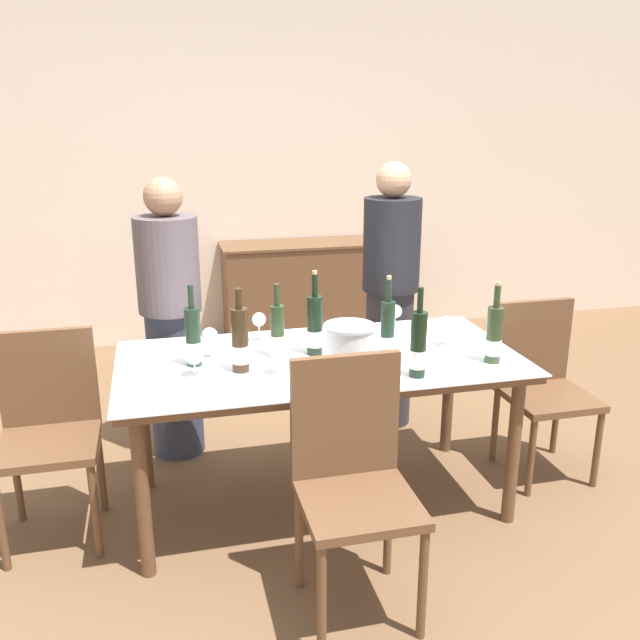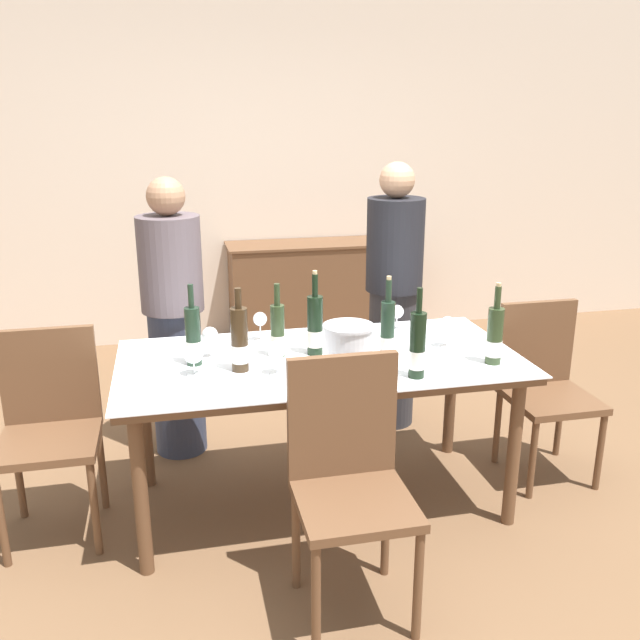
# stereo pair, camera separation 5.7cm
# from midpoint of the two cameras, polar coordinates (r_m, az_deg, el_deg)

# --- Properties ---
(ground_plane) EXTENTS (12.00, 12.00, 0.00)m
(ground_plane) POSITION_cam_midpoint_polar(r_m,az_deg,el_deg) (3.43, -0.50, -15.07)
(ground_plane) COLOR brown
(back_wall) EXTENTS (8.00, 0.10, 2.80)m
(back_wall) POSITION_cam_midpoint_polar(r_m,az_deg,el_deg) (5.60, -7.08, 12.58)
(back_wall) COLOR beige
(back_wall) RESTS_ON ground_plane
(sideboard_cabinet) EXTENTS (1.55, 0.46, 0.83)m
(sideboard_cabinet) POSITION_cam_midpoint_polar(r_m,az_deg,el_deg) (5.58, -0.59, 2.41)
(sideboard_cabinet) COLOR brown
(sideboard_cabinet) RESTS_ON ground_plane
(dining_table) EXTENTS (1.82, 0.90, 0.75)m
(dining_table) POSITION_cam_midpoint_polar(r_m,az_deg,el_deg) (3.13, -0.53, -4.41)
(dining_table) COLOR brown
(dining_table) RESTS_ON ground_plane
(ice_bucket) EXTENTS (0.22, 0.22, 0.22)m
(ice_bucket) POSITION_cam_midpoint_polar(r_m,az_deg,el_deg) (2.89, 1.90, -2.34)
(ice_bucket) COLOR silver
(ice_bucket) RESTS_ON dining_table
(wine_bottle_0) EXTENTS (0.07, 0.07, 0.37)m
(wine_bottle_0) POSITION_cam_midpoint_polar(r_m,az_deg,el_deg) (3.02, -11.17, -1.52)
(wine_bottle_0) COLOR #1E3323
(wine_bottle_0) RESTS_ON dining_table
(wine_bottle_1) EXTENTS (0.07, 0.07, 0.39)m
(wine_bottle_1) POSITION_cam_midpoint_polar(r_m,az_deg,el_deg) (2.86, 7.70, -2.20)
(wine_bottle_1) COLOR black
(wine_bottle_1) RESTS_ON dining_table
(wine_bottle_2) EXTENTS (0.07, 0.07, 0.39)m
(wine_bottle_2) POSITION_cam_midpoint_polar(r_m,az_deg,el_deg) (3.03, 5.16, -1.02)
(wine_bottle_2) COLOR #1E3323
(wine_bottle_2) RESTS_ON dining_table
(wine_bottle_3) EXTENTS (0.08, 0.08, 0.37)m
(wine_bottle_3) POSITION_cam_midpoint_polar(r_m,az_deg,el_deg) (2.92, -7.30, -1.83)
(wine_bottle_3) COLOR #332314
(wine_bottle_3) RESTS_ON dining_table
(wine_bottle_4) EXTENTS (0.07, 0.07, 0.40)m
(wine_bottle_4) POSITION_cam_midpoint_polar(r_m,az_deg,el_deg) (3.10, -0.97, -0.56)
(wine_bottle_4) COLOR black
(wine_bottle_4) RESTS_ON dining_table
(wine_bottle_5) EXTENTS (0.07, 0.07, 0.37)m
(wine_bottle_5) POSITION_cam_midpoint_polar(r_m,az_deg,el_deg) (3.10, 13.93, -1.29)
(wine_bottle_5) COLOR #28381E
(wine_bottle_5) RESTS_ON dining_table
(wine_bottle_6) EXTENTS (0.07, 0.07, 0.34)m
(wine_bottle_6) POSITION_cam_midpoint_polar(r_m,az_deg,el_deg) (3.08, -4.13, -0.99)
(wine_bottle_6) COLOR #28381E
(wine_bottle_6) RESTS_ON dining_table
(wine_glass_0) EXTENTS (0.08, 0.08, 0.15)m
(wine_glass_0) POSITION_cam_midpoint_polar(r_m,az_deg,el_deg) (3.27, 10.11, -0.39)
(wine_glass_0) COLOR white
(wine_glass_0) RESTS_ON dining_table
(wine_glass_1) EXTENTS (0.08, 0.08, 0.14)m
(wine_glass_1) POSITION_cam_midpoint_polar(r_m,az_deg,el_deg) (2.91, -11.13, -2.97)
(wine_glass_1) COLOR white
(wine_glass_1) RESTS_ON dining_table
(wine_glass_2) EXTENTS (0.07, 0.07, 0.13)m
(wine_glass_2) POSITION_cam_midpoint_polar(r_m,az_deg,el_deg) (3.50, 5.89, 0.65)
(wine_glass_2) COLOR white
(wine_glass_2) RESTS_ON dining_table
(wine_glass_3) EXTENTS (0.08, 0.08, 0.15)m
(wine_glass_3) POSITION_cam_midpoint_polar(r_m,az_deg,el_deg) (2.88, -4.16, -2.65)
(wine_glass_3) COLOR white
(wine_glass_3) RESTS_ON dining_table
(wine_glass_4) EXTENTS (0.07, 0.07, 0.14)m
(wine_glass_4) POSITION_cam_midpoint_polar(r_m,az_deg,el_deg) (3.31, -5.66, -0.06)
(wine_glass_4) COLOR white
(wine_glass_4) RESTS_ON dining_table
(wine_glass_5) EXTENTS (0.07, 0.07, 0.15)m
(wine_glass_5) POSITION_cam_midpoint_polar(r_m,az_deg,el_deg) (3.11, -9.80, -1.43)
(wine_glass_5) COLOR white
(wine_glass_5) RESTS_ON dining_table
(chair_right_end) EXTENTS (0.42, 0.42, 0.90)m
(chair_right_end) POSITION_cam_midpoint_polar(r_m,az_deg,el_deg) (3.71, 17.68, -4.57)
(chair_right_end) COLOR brown
(chair_right_end) RESTS_ON ground_plane
(chair_near_front) EXTENTS (0.42, 0.42, 0.97)m
(chair_near_front) POSITION_cam_midpoint_polar(r_m,az_deg,el_deg) (2.58, 2.08, -12.44)
(chair_near_front) COLOR brown
(chair_near_front) RESTS_ON ground_plane
(chair_left_end) EXTENTS (0.42, 0.42, 0.92)m
(chair_left_end) POSITION_cam_midpoint_polar(r_m,az_deg,el_deg) (3.24, -22.37, -7.87)
(chair_left_end) COLOR brown
(chair_left_end) RESTS_ON ground_plane
(person_host) EXTENTS (0.33, 0.33, 1.52)m
(person_host) POSITION_cam_midpoint_polar(r_m,az_deg,el_deg) (3.70, -12.84, -0.16)
(person_host) COLOR #383F56
(person_host) RESTS_ON ground_plane
(person_guest_left) EXTENTS (0.33, 0.33, 1.57)m
(person_guest_left) POSITION_cam_midpoint_polar(r_m,az_deg,el_deg) (3.99, 5.51, 1.85)
(person_guest_left) COLOR #2D2D33
(person_guest_left) RESTS_ON ground_plane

